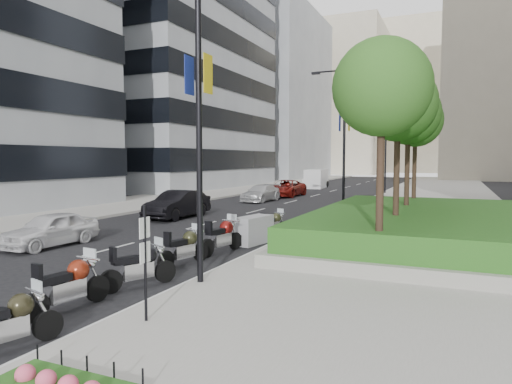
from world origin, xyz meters
The scene contains 31 objects.
ground centered at (0.00, 0.00, 0.00)m, with size 160.00×160.00×0.00m, color black.
sidewalk_right centered at (9.00, 30.00, 0.07)m, with size 10.00×100.00×0.15m, color #9E9B93.
sidewalk_left centered at (-12.00, 30.00, 0.07)m, with size 8.00×100.00×0.15m, color #9E9B93.
lane_edge centered at (3.70, 30.00, 0.01)m, with size 0.12×100.00×0.01m, color silver.
lane_centre centered at (-1.50, 30.00, 0.01)m, with size 0.12×100.00×0.01m, color silver.
building_grey_mid centered at (-24.00, 38.00, 20.00)m, with size 22.00×26.00×40.00m, color gray.
building_grey_far centered at (-24.00, 70.00, 15.00)m, with size 22.00×26.00×30.00m, color gray.
building_cream_left centered at (-18.00, 100.00, 17.00)m, with size 26.00×24.00×34.00m, color #B7AD93.
building_cream_centre centered at (2.00, 120.00, 19.00)m, with size 30.00×24.00×38.00m, color #B7AD93.
planter centered at (10.00, 10.00, 0.35)m, with size 10.00×14.00×0.40m, color gray.
hedge centered at (10.00, 10.00, 0.95)m, with size 9.40×13.40×0.80m, color #175119.
tree_0 centered at (8.50, 4.00, 5.42)m, with size 2.80×2.80×6.30m.
tree_1 centered at (8.50, 8.00, 5.42)m, with size 2.80×2.80×6.30m.
tree_2 centered at (8.50, 12.00, 5.42)m, with size 2.80×2.80×6.30m.
tree_3 centered at (8.50, 16.00, 5.42)m, with size 2.80×2.80×6.30m.
lamp_post_0 centered at (4.14, 1.00, 5.07)m, with size 2.34×0.45×9.00m.
lamp_post_1 centered at (4.14, 18.00, 5.07)m, with size 2.34×0.45×9.00m.
lamp_post_2 centered at (4.14, 36.00, 5.07)m, with size 2.34×0.45×9.00m.
parking_sign centered at (4.80, -2.00, 1.46)m, with size 0.06×0.32×2.50m.
motorcycle_0 centered at (3.30, -3.93, 0.54)m, with size 0.79×2.00×1.02m.
motorcycle_1 centered at (2.58, -1.83, 0.60)m, with size 0.76×2.27×1.13m.
motorcycle_2 centered at (2.86, 0.33, 0.59)m, with size 1.08×2.05×1.10m.
motorcycle_3 centered at (2.57, 2.97, 0.59)m, with size 0.75×2.18×1.10m.
motorcycle_4 centered at (2.78, 5.17, 0.62)m, with size 0.78×2.33×1.16m.
motorcycle_5 centered at (3.12, 7.21, 0.56)m, with size 1.08×1.96×1.13m.
motorcycle_6 centered at (3.03, 9.57, 0.53)m, with size 0.88×1.90×0.99m.
car_a centered at (-3.99, 3.60, 0.67)m, with size 1.59×3.96×1.35m, color white.
car_b centered at (-4.23, 12.89, 0.80)m, with size 1.68×4.83×1.59m, color black.
car_c centered at (-3.87, 24.41, 0.67)m, with size 1.88×4.62×1.34m, color silver.
car_d centered at (-3.66, 29.79, 0.76)m, with size 2.51×5.44×1.51m, color maroon.
delivery_van centered at (-4.59, 42.88, 1.02)m, with size 2.41×5.36×2.19m.
Camera 1 is at (10.45, -9.39, 3.42)m, focal length 32.00 mm.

